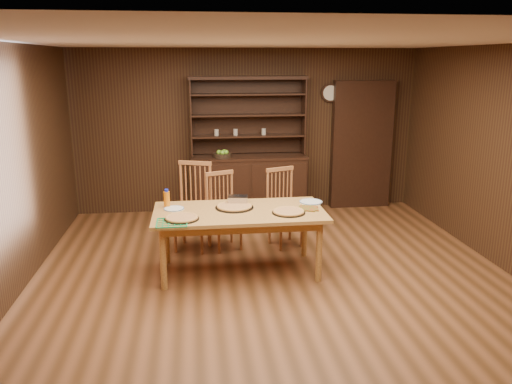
{
  "coord_description": "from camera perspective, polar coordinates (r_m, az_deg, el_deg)",
  "views": [
    {
      "loc": [
        -0.86,
        -5.01,
        2.43
      ],
      "look_at": [
        -0.18,
        0.4,
        0.97
      ],
      "focal_mm": 35.0,
      "sensor_mm": 36.0,
      "label": 1
    }
  ],
  "objects": [
    {
      "name": "floor",
      "position": [
        5.63,
        2.34,
        -10.6
      ],
      "size": [
        6.0,
        6.0,
        0.0
      ],
      "primitive_type": "plane",
      "color": "brown",
      "rests_on": "ground"
    },
    {
      "name": "room_shell",
      "position": [
        5.15,
        2.53,
        5.45
      ],
      "size": [
        6.0,
        6.0,
        6.0
      ],
      "color": "white",
      "rests_on": "floor"
    },
    {
      "name": "china_hutch",
      "position": [
        8.02,
        -0.84,
        1.74
      ],
      "size": [
        1.84,
        0.52,
        2.17
      ],
      "color": "black",
      "rests_on": "floor"
    },
    {
      "name": "doorway",
      "position": [
        8.49,
        11.95,
        5.29
      ],
      "size": [
        1.0,
        0.18,
        2.1
      ],
      "primitive_type": "cube",
      "color": "black",
      "rests_on": "floor"
    },
    {
      "name": "wall_clock",
      "position": [
        8.28,
        8.47,
        11.14
      ],
      "size": [
        0.3,
        0.05,
        0.3
      ],
      "color": "black",
      "rests_on": "room_shell"
    },
    {
      "name": "dining_table",
      "position": [
        5.73,
        -1.94,
        -2.88
      ],
      "size": [
        1.95,
        0.97,
        0.75
      ],
      "color": "#CB9246",
      "rests_on": "floor"
    },
    {
      "name": "chair_left",
      "position": [
        6.58,
        -7.14,
        -1.22
      ],
      "size": [
        0.59,
        0.57,
        1.14
      ],
      "rotation": [
        0.0,
        0.0,
        -0.32
      ],
      "color": "#AF683C",
      "rests_on": "floor"
    },
    {
      "name": "chair_center",
      "position": [
        6.57,
        -3.83,
        -1.82
      ],
      "size": [
        0.53,
        0.51,
        1.01
      ],
      "rotation": [
        0.0,
        0.0,
        0.36
      ],
      "color": "#AF683C",
      "rests_on": "floor"
    },
    {
      "name": "chair_right",
      "position": [
        6.66,
        3.1,
        -1.42
      ],
      "size": [
        0.54,
        0.53,
        1.04
      ],
      "rotation": [
        0.0,
        0.0,
        0.35
      ],
      "color": "#AF683C",
      "rests_on": "floor"
    },
    {
      "name": "pizza_left",
      "position": [
        5.45,
        -8.49,
        -2.94
      ],
      "size": [
        0.37,
        0.37,
        0.04
      ],
      "color": "black",
      "rests_on": "dining_table"
    },
    {
      "name": "pizza_right",
      "position": [
        5.62,
        3.75,
        -2.25
      ],
      "size": [
        0.38,
        0.38,
        0.04
      ],
      "color": "black",
      "rests_on": "dining_table"
    },
    {
      "name": "pizza_center",
      "position": [
        5.81,
        -2.49,
        -1.66
      ],
      "size": [
        0.45,
        0.45,
        0.04
      ],
      "color": "black",
      "rests_on": "dining_table"
    },
    {
      "name": "cooling_rack",
      "position": [
        5.35,
        -9.59,
        -3.45
      ],
      "size": [
        0.38,
        0.38,
        0.01
      ],
      "primitive_type": null,
      "rotation": [
        0.0,
        0.0,
        -0.23
      ],
      "color": "#0B9550",
      "rests_on": "dining_table"
    },
    {
      "name": "plate_left",
      "position": [
        5.83,
        -9.36,
        -1.89
      ],
      "size": [
        0.23,
        0.23,
        0.02
      ],
      "color": "white",
      "rests_on": "dining_table"
    },
    {
      "name": "plate_right",
      "position": [
        6.06,
        6.29,
        -1.12
      ],
      "size": [
        0.28,
        0.28,
        0.02
      ],
      "color": "white",
      "rests_on": "dining_table"
    },
    {
      "name": "foil_dish",
      "position": [
        5.97,
        -2.09,
        -0.92
      ],
      "size": [
        0.25,
        0.2,
        0.09
      ],
      "primitive_type": "cube",
      "rotation": [
        0.0,
        0.0,
        -0.12
      ],
      "color": "silver",
      "rests_on": "dining_table"
    },
    {
      "name": "juice_bottle",
      "position": [
        5.9,
        -10.16,
        -0.78
      ],
      "size": [
        0.07,
        0.07,
        0.22
      ],
      "color": "orange",
      "rests_on": "dining_table"
    },
    {
      "name": "pot_holder_a",
      "position": [
        5.79,
        6.06,
        -1.88
      ],
      "size": [
        0.22,
        0.22,
        0.02
      ],
      "primitive_type": "cube",
      "rotation": [
        0.0,
        0.0,
        -0.09
      ],
      "color": "#A81B13",
      "rests_on": "dining_table"
    },
    {
      "name": "pot_holder_b",
      "position": [
        5.79,
        5.91,
        -1.88
      ],
      "size": [
        0.27,
        0.27,
        0.02
      ],
      "primitive_type": "cube",
      "rotation": [
        0.0,
        0.0,
        -0.43
      ],
      "color": "#A81B13",
      "rests_on": "dining_table"
    },
    {
      "name": "fruit_bowl",
      "position": [
        7.84,
        -3.86,
        4.3
      ],
      "size": [
        0.29,
        0.29,
        0.12
      ],
      "color": "black",
      "rests_on": "china_hutch"
    }
  ]
}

